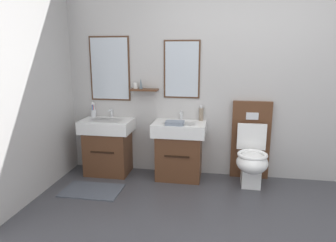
{
  "coord_description": "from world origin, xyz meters",
  "views": [
    {
      "loc": [
        -0.36,
        -2.28,
        1.61
      ],
      "look_at": [
        -0.98,
        1.33,
        0.77
      ],
      "focal_mm": 32.87,
      "sensor_mm": 36.0,
      "label": 1
    }
  ],
  "objects": [
    {
      "name": "vanity_sink_right",
      "position": [
        -0.85,
        1.45,
        0.39
      ],
      "size": [
        0.66,
        0.46,
        0.73
      ],
      "color": "#56331E",
      "rests_on": "ground"
    },
    {
      "name": "toilet",
      "position": [
        0.04,
        1.44,
        0.38
      ],
      "size": [
        0.48,
        0.62,
        1.0
      ],
      "color": "#56331E",
      "rests_on": "ground"
    },
    {
      "name": "folded_hand_towel",
      "position": [
        -0.89,
        1.32,
        0.75
      ],
      "size": [
        0.22,
        0.16,
        0.04
      ],
      "primitive_type": "cube",
      "color": "gray",
      "rests_on": "vanity_sink_right"
    },
    {
      "name": "bath_mat",
      "position": [
        -1.81,
        0.87,
        0.01
      ],
      "size": [
        0.68,
        0.44,
        0.01
      ],
      "primitive_type": "cube",
      "color": "#474C56",
      "rests_on": "ground"
    },
    {
      "name": "vanity_sink_left",
      "position": [
        -1.81,
        1.45,
        0.39
      ],
      "size": [
        0.66,
        0.46,
        0.73
      ],
      "color": "#56331E",
      "rests_on": "ground"
    },
    {
      "name": "tap_on_right_sink",
      "position": [
        -0.85,
        1.62,
        0.8
      ],
      "size": [
        0.03,
        0.13,
        0.11
      ],
      "color": "silver",
      "rests_on": "vanity_sink_right"
    },
    {
      "name": "soap_dispenser",
      "position": [
        -0.59,
        1.61,
        0.82
      ],
      "size": [
        0.06,
        0.06,
        0.2
      ],
      "color": "gray",
      "rests_on": "vanity_sink_right"
    },
    {
      "name": "wall_back",
      "position": [
        -0.02,
        1.7,
        1.38
      ],
      "size": [
        4.95,
        0.27,
        2.77
      ],
      "color": "#B7B5B2",
      "rests_on": "ground"
    },
    {
      "name": "tap_on_left_sink",
      "position": [
        -1.81,
        1.62,
        0.8
      ],
      "size": [
        0.03,
        0.13,
        0.11
      ],
      "color": "silver",
      "rests_on": "vanity_sink_left"
    },
    {
      "name": "toothbrush_cup",
      "position": [
        -2.06,
        1.6,
        0.79
      ],
      "size": [
        0.07,
        0.07,
        0.2
      ],
      "color": "silver",
      "rests_on": "vanity_sink_left"
    }
  ]
}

